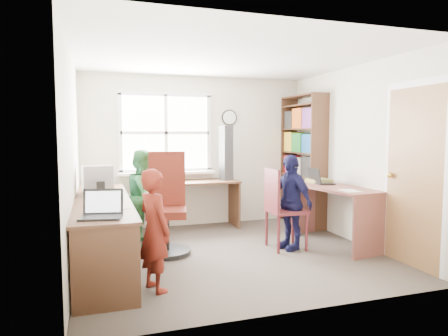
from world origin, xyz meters
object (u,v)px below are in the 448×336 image
at_px(potted_plant, 158,172).
at_px(person_green, 145,197).
at_px(swivel_chair, 167,210).
at_px(crt_monitor, 97,179).
at_px(laptop_left, 102,211).
at_px(person_red, 155,230).
at_px(wooden_chair, 281,206).
at_px(l_desk, 123,231).
at_px(right_desk, 334,202).
at_px(cd_tower, 226,153).
at_px(laptop_right, 319,180).
at_px(person_navy, 290,202).
at_px(bookshelf, 303,163).

height_order(potted_plant, person_green, person_green).
relative_size(swivel_chair, crt_monitor, 3.27).
distance_m(laptop_left, person_red, 0.53).
height_order(wooden_chair, person_green, person_green).
bearing_deg(person_green, wooden_chair, -89.87).
relative_size(l_desk, potted_plant, 9.59).
height_order(right_desk, cd_tower, cd_tower).
relative_size(l_desk, person_green, 2.31).
distance_m(right_desk, crt_monitor, 3.10).
bearing_deg(laptop_right, wooden_chair, 114.59).
bearing_deg(potted_plant, swivel_chair, -93.53).
bearing_deg(person_red, person_navy, -87.33).
bearing_deg(swivel_chair, right_desk, 4.08).
height_order(laptop_left, person_navy, person_navy).
height_order(swivel_chair, person_green, person_green).
relative_size(wooden_chair, potted_plant, 3.39).
bearing_deg(crt_monitor, wooden_chair, -21.01).
relative_size(laptop_left, person_navy, 0.33).
bearing_deg(bookshelf, swivel_chair, -159.84).
relative_size(l_desk, cd_tower, 3.42).
height_order(l_desk, right_desk, right_desk).
bearing_deg(swivel_chair, person_navy, 0.12).
bearing_deg(bookshelf, cd_tower, 169.15).
relative_size(laptop_left, potted_plant, 1.30).
height_order(crt_monitor, cd_tower, cd_tower).
height_order(swivel_chair, laptop_left, swivel_chair).
distance_m(laptop_left, cd_tower, 3.06).
relative_size(bookshelf, swivel_chair, 1.67).
relative_size(right_desk, laptop_left, 3.59).
distance_m(cd_tower, potted_plant, 1.11).
xyz_separation_m(l_desk, laptop_right, (2.74, 0.60, 0.38)).
xyz_separation_m(l_desk, cd_tower, (1.72, 1.71, 0.73)).
relative_size(swivel_chair, laptop_right, 3.71).
bearing_deg(cd_tower, laptop_right, -66.69).
bearing_deg(laptop_left, laptop_right, 33.36).
bearing_deg(laptop_left, cd_tower, 61.14).
bearing_deg(bookshelf, person_navy, -124.91).
relative_size(l_desk, laptop_right, 8.70).
bearing_deg(wooden_chair, right_desk, 0.88).
xyz_separation_m(right_desk, person_navy, (-0.67, -0.02, 0.04)).
xyz_separation_m(l_desk, wooden_chair, (2.00, 0.30, 0.11)).
bearing_deg(person_green, bookshelf, -55.62).
xyz_separation_m(swivel_chair, cd_tower, (1.14, 1.11, 0.64)).
bearing_deg(bookshelf, laptop_left, -146.33).
height_order(laptop_right, potted_plant, potted_plant).
relative_size(crt_monitor, person_navy, 0.31).
xyz_separation_m(person_red, person_green, (0.10, 1.68, 0.05)).
bearing_deg(wooden_chair, laptop_right, 23.75).
relative_size(l_desk, laptop_left, 7.39).
xyz_separation_m(potted_plant, person_red, (-0.39, -2.35, -0.32)).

